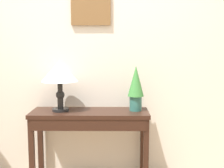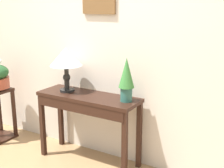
% 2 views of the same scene
% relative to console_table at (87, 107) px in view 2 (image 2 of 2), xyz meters
% --- Properties ---
extents(back_wall_with_art, '(9.00, 0.13, 2.80)m').
position_rel_console_table_xyz_m(back_wall_with_art, '(0.01, 0.29, 0.80)').
color(back_wall_with_art, beige).
rests_on(back_wall_with_art, ground).
extents(console_table, '(1.06, 0.36, 0.72)m').
position_rel_console_table_xyz_m(console_table, '(0.00, 0.00, 0.00)').
color(console_table, black).
rests_on(console_table, ground).
extents(table_lamp, '(0.33, 0.33, 0.45)m').
position_rel_console_table_xyz_m(table_lamp, '(-0.27, 0.02, 0.46)').
color(table_lamp, black).
rests_on(table_lamp, console_table).
extents(potted_plant_on_console, '(0.15, 0.15, 0.41)m').
position_rel_console_table_xyz_m(potted_plant_on_console, '(0.42, 0.05, 0.34)').
color(potted_plant_on_console, '#2D665B').
rests_on(potted_plant_on_console, console_table).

